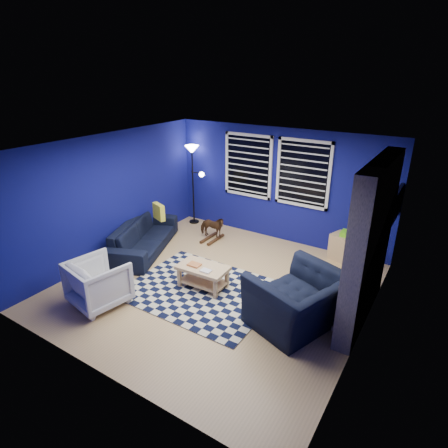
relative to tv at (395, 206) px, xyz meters
name	(u,v)px	position (x,y,z in m)	size (l,w,h in m)	color
floor	(216,287)	(-2.45, -2.00, -1.40)	(5.00, 5.00, 0.00)	tan
ceiling	(215,147)	(-2.45, -2.00, 1.10)	(5.00, 5.00, 0.00)	white
wall_back	(278,185)	(-2.45, 0.50, -0.15)	(5.00, 5.00, 0.00)	navy
wall_left	(111,197)	(-4.95, -2.00, -0.15)	(5.00, 5.00, 0.00)	navy
wall_right	(371,260)	(0.05, -2.00, -0.15)	(5.00, 5.00, 0.00)	navy
fireplace	(369,247)	(-0.09, -1.50, -0.20)	(0.65, 2.00, 2.50)	gray
window_left	(248,166)	(-3.20, 0.46, 0.20)	(1.17, 0.06, 1.42)	black
window_right	(303,174)	(-1.90, 0.46, 0.20)	(1.17, 0.06, 1.42)	black
tv	(395,206)	(0.00, 0.00, 0.00)	(0.07, 1.00, 0.58)	black
rug	(202,290)	(-2.59, -2.23, -1.39)	(2.50, 2.00, 0.02)	black
sofa	(144,237)	(-4.55, -1.60, -1.09)	(0.84, 2.15, 0.63)	black
armchair_big	(298,300)	(-0.83, -2.24, -0.97)	(1.15, 1.31, 0.85)	black
armchair_bent	(99,283)	(-3.79, -3.44, -1.01)	(0.83, 0.85, 0.78)	gray
rocking_horse	(212,227)	(-3.61, -0.40, -1.08)	(0.60, 0.27, 0.51)	#462616
coffee_table	(203,272)	(-2.63, -2.14, -1.09)	(0.90, 0.54, 0.44)	#DEB77D
cabinet	(348,248)	(-0.75, 0.25, -1.12)	(0.75, 0.62, 0.63)	#DEB77D
floor_lamp	(193,160)	(-4.57, 0.25, 0.19)	(0.53, 0.33, 1.95)	black
throw_pillow	(159,212)	(-4.40, -1.24, -0.60)	(0.36, 0.11, 0.34)	gold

